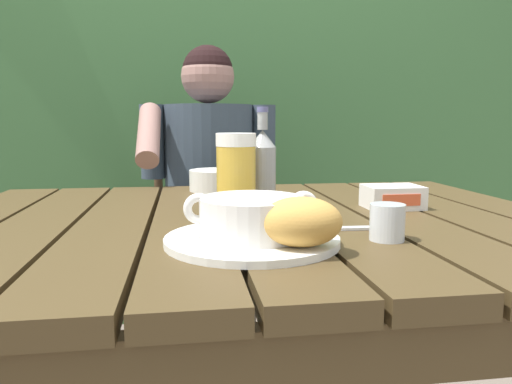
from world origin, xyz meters
The scene contains 13 objects.
dining_table centered at (0.00, 0.00, 0.69)m, with size 1.32×1.00×0.78m.
hedge_backdrop centered at (-0.20, 1.66, 1.31)m, with size 3.30×0.99×2.70m.
chair_near_diner centered at (-0.06, 0.93, 0.48)m, with size 0.44×0.43×0.95m.
person_eating centered at (-0.06, 0.74, 0.73)m, with size 0.48×0.47×1.24m.
serving_plate centered at (-0.04, -0.23, 0.79)m, with size 0.29×0.29×0.01m.
soup_bowl centered at (-0.04, -0.23, 0.83)m, with size 0.22×0.17×0.07m.
bread_roll centered at (0.02, -0.30, 0.83)m, with size 0.14×0.11×0.08m.
beer_glass centered at (-0.04, 0.01, 0.87)m, with size 0.08×0.08×0.17m.
beer_bottle centered at (0.02, 0.06, 0.87)m, with size 0.06×0.06×0.23m.
water_glass_small centered at (0.18, -0.24, 0.81)m, with size 0.06×0.06×0.06m.
butter_tub centered at (0.32, 0.05, 0.81)m, with size 0.13×0.10×0.05m.
table_knife centered at (0.10, -0.15, 0.78)m, with size 0.15×0.03×0.01m.
diner_bowl centered at (-0.06, 0.39, 0.81)m, with size 0.15×0.15×0.06m.
Camera 1 is at (-0.15, -0.99, 0.98)m, focal length 33.86 mm.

